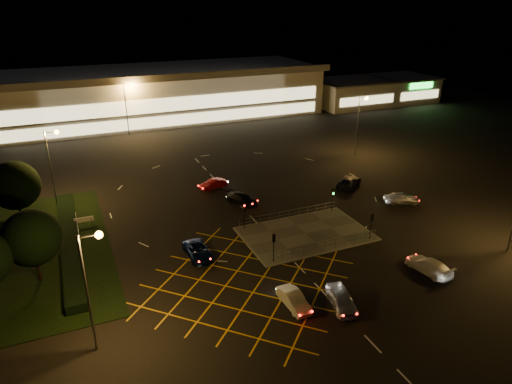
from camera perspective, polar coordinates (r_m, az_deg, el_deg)
name	(u,v)px	position (r m, az deg, el deg)	size (l,w,h in m)	color
ground	(282,230)	(53.76, 3.30, -4.77)	(180.00, 180.00, 0.00)	black
pedestrian_island	(306,234)	(53.03, 6.21, -5.22)	(14.00, 9.00, 0.12)	#4C4944
grass_verge	(20,255)	(54.78, -27.36, -6.96)	(18.00, 30.00, 0.08)	black
hedge	(70,242)	(54.22, -22.22, -5.75)	(2.00, 26.00, 1.00)	black
supermarket	(162,93)	(108.33, -11.73, 12.08)	(72.00, 26.50, 10.50)	beige
retail_unit_a	(351,93)	(119.72, 11.76, 12.06)	(18.80, 14.80, 6.35)	beige
retail_unit_b	(402,88)	(129.43, 17.74, 12.27)	(14.80, 14.80, 6.35)	beige
streetlight_sw	(91,276)	(35.52, -19.94, -9.88)	(1.78, 0.56, 10.03)	slate
streetlight_nw	(53,157)	(63.13, -24.08, 3.97)	(1.78, 0.56, 10.03)	slate
streetlight_ne	(360,118)	(79.72, 12.89, 9.06)	(1.78, 0.56, 10.03)	slate
streetlight_far_left	(128,102)	(93.00, -15.72, 10.73)	(1.78, 0.56, 10.03)	slate
streetlight_far_right	(305,86)	(107.63, 6.10, 13.03)	(1.78, 0.56, 10.03)	slate
signal_sw	(274,242)	(46.35, 2.23, -6.28)	(0.28, 0.30, 3.15)	black
signal_se	(372,221)	(52.12, 14.25, -3.52)	(0.28, 0.30, 3.15)	black
signal_nw	(244,211)	(52.84, -1.50, -2.39)	(0.28, 0.30, 3.15)	black
signal_ne	(333,195)	(57.97, 9.57, -0.33)	(0.28, 0.30, 3.15)	black
tree_c	(15,185)	(60.14, -27.94, 0.72)	(5.76, 5.76, 7.84)	black
tree_e	(32,238)	(47.19, -26.23, -5.16)	(5.40, 5.40, 7.35)	black
car_near_silver	(342,299)	(41.72, 10.66, -12.99)	(1.85, 4.59, 1.56)	silver
car_queue_white	(294,300)	(41.22, 4.75, -13.28)	(1.46, 4.18, 1.38)	silver
car_left_blue	(198,251)	(48.51, -7.27, -7.32)	(2.25, 4.88, 1.36)	#0C1B4B
car_far_dkgrey	(242,199)	(60.26, -1.75, -0.83)	(1.88, 4.62, 1.34)	black
car_right_silver	(402,198)	(63.07, 17.76, -0.76)	(1.83, 4.55, 1.55)	#B4B7BC
car_circ_red	(213,184)	(65.33, -5.36, 1.01)	(1.39, 3.99, 1.31)	maroon
car_east_grey	(349,182)	(66.98, 11.55, 1.27)	(2.43, 5.26, 1.46)	black
car_approach_white	(429,265)	(48.74, 20.80, -8.58)	(2.02, 4.96, 1.44)	silver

